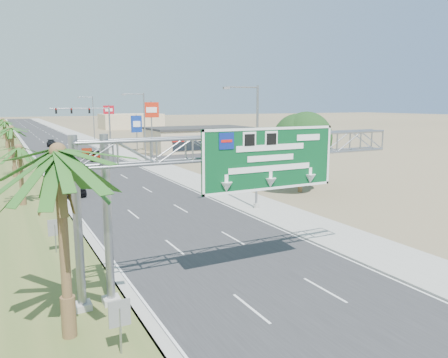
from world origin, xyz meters
name	(u,v)px	position (x,y,z in m)	size (l,w,h in m)	color
road	(47,138)	(0.00, 110.00, 0.01)	(12.00, 300.00, 0.02)	#28282B
sidewalk_right	(82,136)	(8.50, 110.00, 0.05)	(4.00, 300.00, 0.10)	#9E9B93
median_grass	(2,139)	(-10.00, 110.00, 0.06)	(7.00, 300.00, 0.12)	#475A27
sign_gantry	(237,158)	(-1.06, 9.93, 6.06)	(16.75, 1.24, 7.50)	gray
palm_near	(58,153)	(-9.20, 8.00, 6.93)	(5.70, 5.70, 8.35)	brown
palm_row_b	(19,149)	(-9.50, 32.00, 4.90)	(3.99, 3.99, 5.95)	brown
palm_row_c	(11,129)	(-9.50, 48.00, 5.66)	(3.99, 3.99, 6.75)	brown
palm_row_d	(8,131)	(-9.50, 66.00, 4.42)	(3.99, 3.99, 5.45)	brown
palm_row_e	(5,122)	(-9.50, 85.00, 5.09)	(3.99, 3.99, 6.15)	brown
palm_row_f	(3,120)	(-9.50, 110.00, 4.71)	(3.99, 3.99, 5.75)	brown
streetlight_near	(255,153)	(7.30, 22.00, 4.69)	(3.27, 0.44, 10.00)	gray
streetlight_mid	(143,131)	(7.30, 52.00, 4.69)	(3.27, 0.44, 10.00)	gray
streetlight_far	(93,122)	(7.30, 88.00, 4.69)	(3.27, 0.44, 10.00)	gray
signal_mast	(98,125)	(5.17, 71.97, 4.85)	(10.28, 0.71, 8.00)	gray
store_building	(198,139)	(22.00, 66.00, 2.00)	(18.00, 10.00, 4.00)	tan
oak_near	(301,146)	(15.00, 26.00, 4.53)	(4.50, 4.50, 6.80)	brown
oak_far	(301,148)	(18.00, 30.00, 3.82)	(3.50, 3.50, 5.60)	brown
median_signback_a	(120,317)	(-7.80, 6.00, 1.45)	(0.75, 0.08, 2.08)	gray
median_signback_b	(55,230)	(-8.50, 18.00, 1.45)	(0.75, 0.08, 2.08)	gray
building_distant_right	(131,121)	(30.00, 140.00, 2.50)	(20.00, 12.00, 5.00)	tan
car_left_lane	(72,186)	(-5.08, 34.98, 0.80)	(1.90, 4.72, 1.61)	black
car_mid_lane	(87,153)	(1.50, 63.79, 0.74)	(1.57, 4.50, 1.48)	maroon
car_right_lane	(96,156)	(2.11, 59.72, 0.69)	(2.29, 4.96, 1.38)	gray
car_far	(51,143)	(-1.44, 86.30, 0.64)	(1.78, 4.38, 1.27)	black
pole_sign_red_near	(151,113)	(11.08, 59.79, 7.04)	(2.39, 0.92, 8.96)	gray
pole_sign_blue	(136,125)	(11.30, 69.12, 4.73)	(2.02, 0.62, 6.63)	gray
pole_sign_red_far	(109,113)	(10.35, 86.18, 6.56)	(2.16, 1.07, 8.31)	gray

